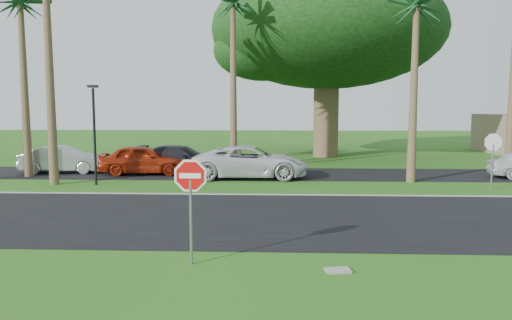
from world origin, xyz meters
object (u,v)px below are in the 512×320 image
object	(u,v)px
stop_sign_near	(191,190)
stop_sign_far	(493,150)
car_red	(143,160)
car_dark	(181,160)
car_silver	(63,160)
car_minivan	(251,162)

from	to	relation	value
stop_sign_near	stop_sign_far	distance (m)	15.91
car_red	car_dark	bearing A→B (deg)	-73.77
car_dark	car_red	bearing A→B (deg)	118.71
stop_sign_near	car_silver	size ratio (longest dim) A/B	0.59
stop_sign_far	car_dark	distance (m)	15.56
stop_sign_far	car_silver	xyz separation A→B (m)	(-21.25, 4.40, -1.04)
stop_sign_far	car_minivan	distance (m)	11.29
car_red	stop_sign_far	bearing A→B (deg)	-108.17
car_dark	car_minivan	world-z (taller)	car_minivan
car_silver	car_red	distance (m)	4.58
stop_sign_near	car_red	world-z (taller)	stop_sign_near
car_dark	stop_sign_far	bearing A→B (deg)	-99.93
stop_sign_near	car_minivan	distance (m)	13.98
car_silver	car_red	world-z (taller)	car_red
car_silver	car_minivan	distance (m)	10.50
stop_sign_near	car_dark	bearing A→B (deg)	101.80
stop_sign_near	car_silver	bearing A→B (deg)	122.33
car_minivan	stop_sign_far	bearing A→B (deg)	-106.22
stop_sign_near	car_red	xyz separation A→B (m)	(-5.19, 15.01, -0.98)
stop_sign_far	car_dark	xyz separation A→B (m)	(-14.79, 4.74, -1.03)
car_silver	car_red	size ratio (longest dim) A/B	0.96
car_silver	car_dark	bearing A→B (deg)	-93.15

